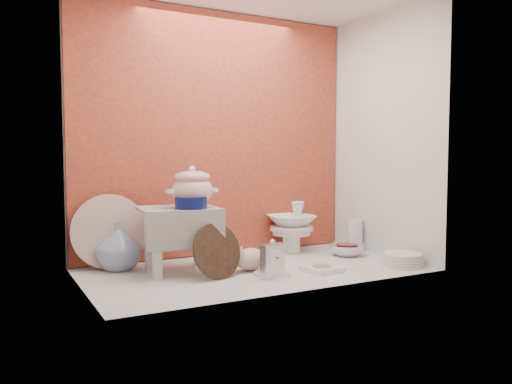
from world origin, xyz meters
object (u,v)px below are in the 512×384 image
at_px(floral_platter, 110,232).
at_px(dinner_plate_stack, 403,260).
at_px(soup_tureen, 192,186).
at_px(porcelain_tower, 291,227).
at_px(plush_pig, 250,259).
at_px(blue_white_vase, 119,246).
at_px(mantel_clock, 272,259).
at_px(step_stool, 179,240).
at_px(crystal_bowl, 347,250).
at_px(gold_rim_teacup, 273,262).

relative_size(floral_platter, dinner_plate_stack, 1.81).
relative_size(soup_tureen, porcelain_tower, 0.81).
bearing_deg(soup_tureen, dinner_plate_stack, -21.12).
height_order(floral_platter, plush_pig, floral_platter).
relative_size(blue_white_vase, mantel_clock, 1.33).
xyz_separation_m(step_stool, floral_platter, (-0.30, 0.26, 0.03)).
xyz_separation_m(soup_tureen, floral_platter, (-0.37, 0.29, -0.25)).
relative_size(plush_pig, crystal_bowl, 1.02).
bearing_deg(soup_tureen, crystal_bowl, -1.69).
distance_m(soup_tureen, floral_platter, 0.53).
bearing_deg(soup_tureen, porcelain_tower, 17.26).
bearing_deg(porcelain_tower, step_stool, -166.42).
height_order(soup_tureen, mantel_clock, soup_tureen).
xyz_separation_m(step_stool, plush_pig, (0.34, -0.16, -0.11)).
bearing_deg(dinner_plate_stack, crystal_bowl, 102.17).
bearing_deg(soup_tureen, mantel_clock, -45.00).
xyz_separation_m(soup_tureen, gold_rim_teacup, (0.34, -0.26, -0.39)).
xyz_separation_m(blue_white_vase, mantel_clock, (0.64, -0.55, -0.03)).
xyz_separation_m(step_stool, porcelain_tower, (0.83, 0.20, -0.01)).
bearing_deg(floral_platter, porcelain_tower, -2.84).
bearing_deg(gold_rim_teacup, porcelain_tower, 49.33).
xyz_separation_m(floral_platter, blue_white_vase, (0.03, -0.06, -0.08)).
distance_m(step_stool, crystal_bowl, 1.08).
bearing_deg(step_stool, porcelain_tower, 19.74).
bearing_deg(blue_white_vase, gold_rim_teacup, -36.29).
distance_m(blue_white_vase, mantel_clock, 0.84).
distance_m(mantel_clock, dinner_plate_stack, 0.79).
bearing_deg(dinner_plate_stack, mantel_clock, 171.88).
bearing_deg(blue_white_vase, dinner_plate_stack, -24.83).
bearing_deg(floral_platter, mantel_clock, -41.64).
distance_m(step_stool, porcelain_tower, 0.85).
distance_m(mantel_clock, porcelain_tower, 0.71).
relative_size(plush_pig, gold_rim_teacup, 1.64).
relative_size(soup_tureen, blue_white_vase, 1.02).
xyz_separation_m(blue_white_vase, crystal_bowl, (1.34, -0.27, -0.09)).
bearing_deg(mantel_clock, dinner_plate_stack, -21.61).
bearing_deg(crystal_bowl, floral_platter, 166.73).
bearing_deg(porcelain_tower, gold_rim_teacup, -130.67).
bearing_deg(crystal_bowl, dinner_plate_stack, -77.83).
xyz_separation_m(blue_white_vase, gold_rim_teacup, (0.67, -0.49, -0.06)).
relative_size(floral_platter, mantel_clock, 2.13).
bearing_deg(porcelain_tower, plush_pig, -143.66).
bearing_deg(mantel_clock, blue_white_vase, 126.15).
relative_size(soup_tureen, crystal_bowl, 1.21).
height_order(mantel_clock, porcelain_tower, porcelain_tower).
xyz_separation_m(step_stool, gold_rim_teacup, (0.41, -0.29, -0.11)).
height_order(step_stool, plush_pig, step_stool).
distance_m(mantel_clock, crystal_bowl, 0.75).
relative_size(step_stool, porcelain_tower, 1.24).
bearing_deg(mantel_clock, porcelain_tower, 36.64).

